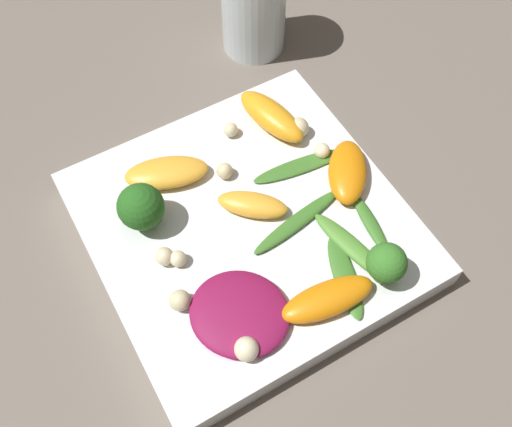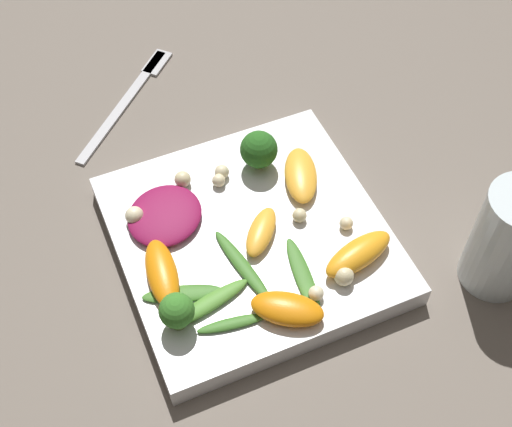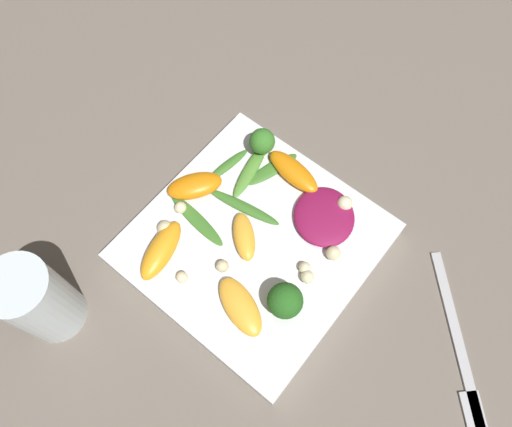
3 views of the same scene
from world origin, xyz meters
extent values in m
plane|color=#6B6056|center=(0.00, 0.00, 0.00)|extent=(2.40, 2.40, 0.00)
cube|color=white|center=(0.00, 0.00, 0.01)|extent=(0.25, 0.25, 0.03)
cylinder|color=silver|center=(-0.12, -0.20, 0.06)|extent=(0.07, 0.07, 0.12)
cube|color=#B2B2B7|center=(0.24, 0.06, 0.00)|extent=(0.14, 0.15, 0.01)
cube|color=#B2B2B7|center=(0.29, 0.00, 0.00)|extent=(0.05, 0.05, 0.01)
ellipsoid|color=maroon|center=(0.05, 0.07, 0.03)|extent=(0.10, 0.10, 0.01)
ellipsoid|color=orange|center=(-0.07, -0.08, 0.04)|extent=(0.05, 0.08, 0.02)
ellipsoid|color=#FCAD33|center=(0.04, -0.07, 0.03)|extent=(0.08, 0.06, 0.02)
ellipsoid|color=orange|center=(-0.10, 0.01, 0.04)|extent=(0.07, 0.07, 0.02)
ellipsoid|color=#FCAD33|center=(-0.01, -0.01, 0.03)|extent=(0.06, 0.06, 0.02)
ellipsoid|color=orange|center=(-0.02, 0.10, 0.03)|extent=(0.08, 0.04, 0.02)
cylinder|color=#7A9E51|center=(0.07, -0.04, 0.03)|extent=(0.01, 0.01, 0.01)
sphere|color=#26601E|center=(0.07, -0.04, 0.05)|extent=(0.04, 0.04, 0.04)
cylinder|color=#84AD5B|center=(-0.07, 0.10, 0.03)|extent=(0.01, 0.01, 0.02)
sphere|color=#387A28|center=(-0.07, 0.10, 0.05)|extent=(0.03, 0.03, 0.03)
ellipsoid|color=#518E33|center=(-0.06, 0.07, 0.03)|extent=(0.03, 0.09, 0.01)
ellipsoid|color=#3D7528|center=(-0.04, 0.08, 0.03)|extent=(0.04, 0.08, 0.00)
ellipsoid|color=#3D7528|center=(-0.09, 0.05, 0.03)|extent=(0.02, 0.06, 0.01)
ellipsoid|color=#3D7528|center=(-0.03, 0.02, 0.03)|extent=(0.09, 0.03, 0.01)
ellipsoid|color=#3D7528|center=(-0.07, -0.02, 0.03)|extent=(0.09, 0.03, 0.00)
sphere|color=beige|center=(-0.09, -0.03, 0.03)|extent=(0.01, 0.01, 0.01)
sphere|color=beige|center=(0.08, 0.04, 0.03)|extent=(0.02, 0.02, 0.02)
sphere|color=beige|center=(0.07, 0.01, 0.03)|extent=(0.01, 0.01, 0.01)
sphere|color=beige|center=(0.08, 0.00, 0.03)|extent=(0.02, 0.02, 0.02)
sphere|color=beige|center=(-0.01, -0.05, 0.03)|extent=(0.01, 0.01, 0.01)
sphere|color=beige|center=(0.06, 0.10, 0.04)|extent=(0.02, 0.02, 0.02)
sphere|color=beige|center=(-0.03, -0.09, 0.03)|extent=(0.01, 0.01, 0.01)
sphere|color=beige|center=(-0.09, -0.06, 0.04)|extent=(0.02, 0.02, 0.02)
camera|label=1|loc=(0.12, 0.22, 0.46)|focal=42.00mm
camera|label=2|loc=(-0.37, 0.15, 0.59)|focal=50.00mm
camera|label=3|loc=(0.13, -0.16, 0.56)|focal=35.00mm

